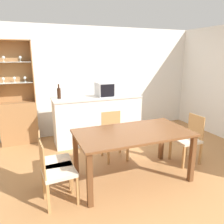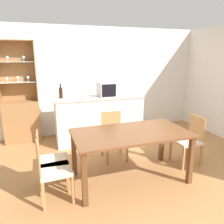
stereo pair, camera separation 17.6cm
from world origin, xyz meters
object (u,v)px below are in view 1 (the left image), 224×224
(display_cabinet, at_px, (18,115))
(dining_chair_side_left_near, at_px, (56,171))
(dining_table, at_px, (133,138))
(dining_chair_side_right_far, at_px, (188,139))
(dining_chair_head_far, at_px, (114,136))
(microwave, at_px, (107,89))
(wine_bottle, at_px, (59,93))
(dining_chair_side_left_far, at_px, (53,162))

(display_cabinet, bearing_deg, dining_chair_side_left_near, -78.83)
(dining_table, xyz_separation_m, dining_chair_side_right_far, (1.18, 0.14, -0.24))
(dining_chair_head_far, bearing_deg, display_cabinet, -39.38)
(microwave, xyz_separation_m, wine_bottle, (-1.04, 0.10, -0.03))
(dining_table, xyz_separation_m, microwave, (0.22, 1.71, 0.49))
(microwave, distance_m, wine_bottle, 1.04)
(dining_chair_side_right_far, xyz_separation_m, dining_chair_side_left_far, (-2.37, 0.00, 0.00))
(dining_chair_side_left_near, bearing_deg, dining_table, 92.70)
(microwave, bearing_deg, display_cabinet, 164.90)
(dining_chair_side_left_far, relative_size, microwave, 1.79)
(dining_chair_head_far, height_order, dining_chair_side_left_far, same)
(dining_table, height_order, dining_chair_side_left_far, dining_chair_side_left_far)
(dining_table, relative_size, dining_chair_side_right_far, 2.00)
(dining_chair_side_left_far, xyz_separation_m, microwave, (1.41, 1.57, 0.73))
(dining_chair_head_far, distance_m, dining_chair_side_left_far, 1.35)
(dining_chair_head_far, height_order, microwave, microwave)
(dining_table, height_order, dining_chair_head_far, dining_chair_head_far)
(dining_chair_side_left_far, bearing_deg, dining_table, 85.96)
(dining_chair_side_left_far, bearing_deg, dining_chair_side_right_far, 92.75)
(dining_chair_head_far, height_order, dining_chair_side_left_near, same)
(dining_chair_side_left_far, bearing_deg, microwave, 140.96)
(dining_chair_head_far, xyz_separation_m, microwave, (0.22, 0.93, 0.73))
(dining_chair_side_left_far, height_order, wine_bottle, wine_bottle)
(dining_chair_head_far, distance_m, wine_bottle, 1.48)
(display_cabinet, bearing_deg, dining_chair_side_left_far, -77.35)
(display_cabinet, distance_m, microwave, 2.01)
(display_cabinet, relative_size, dining_table, 1.27)
(dining_chair_side_right_far, distance_m, microwave, 1.98)
(dining_table, distance_m, dining_chair_side_left_far, 1.22)
(dining_table, relative_size, dining_chair_head_far, 2.00)
(dining_chair_side_right_far, xyz_separation_m, wine_bottle, (-2.00, 1.67, 0.69))
(dining_chair_head_far, bearing_deg, microwave, -101.86)
(dining_chair_side_right_far, bearing_deg, wine_bottle, 49.15)
(display_cabinet, distance_m, dining_table, 2.77)
(microwave, relative_size, wine_bottle, 1.58)
(dining_chair_side_left_near, xyz_separation_m, wine_bottle, (0.37, 1.95, 0.69))
(dining_chair_side_left_far, distance_m, wine_bottle, 1.84)
(dining_chair_side_left_near, bearing_deg, display_cabinet, -173.01)
(dining_chair_head_far, bearing_deg, dining_table, 91.53)
(dining_chair_side_right_far, bearing_deg, display_cabinet, 52.76)
(dining_chair_head_far, relative_size, wine_bottle, 2.84)
(dining_chair_side_left_near, xyz_separation_m, microwave, (1.41, 1.86, 0.73))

